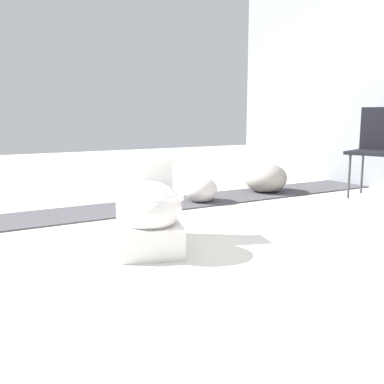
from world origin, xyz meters
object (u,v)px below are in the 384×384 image
at_px(boulder_near, 265,178).
at_px(toilet, 147,210).
at_px(boulder_far, 201,190).
at_px(folding_chair_left, 380,142).

bearing_deg(boulder_near, toilet, -58.52).
height_order(toilet, boulder_far, toilet).
relative_size(toilet, folding_chair_left, 0.86).
bearing_deg(toilet, boulder_near, 140.50).
xyz_separation_m(folding_chair_left, boulder_far, (-0.59, -1.60, -0.40)).
height_order(boulder_near, boulder_far, boulder_near).
bearing_deg(folding_chair_left, boulder_far, -39.83).
height_order(folding_chair_left, boulder_near, folding_chair_left).
relative_size(folding_chair_left, boulder_far, 2.85).
bearing_deg(boulder_far, toilet, -44.64).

